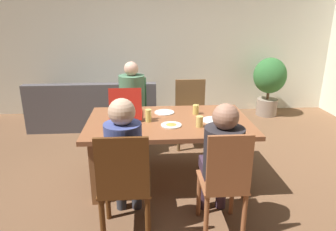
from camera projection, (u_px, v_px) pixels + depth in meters
ground_plane at (169, 179)px, 3.63m from camera, size 20.00×20.00×0.00m
back_wall at (158, 41)px, 5.78m from camera, size 6.79×0.12×2.74m
dining_table at (169, 127)px, 3.42m from camera, size 1.80×1.09×0.74m
chair_0 at (225, 181)px, 2.57m from camera, size 0.38×0.43×0.99m
person_0 at (222, 155)px, 2.65m from camera, size 0.34×0.52×1.18m
chair_1 at (133, 112)px, 4.41m from camera, size 0.41×0.44×0.99m
person_1 at (132, 99)px, 4.21m from camera, size 0.35×0.50×1.25m
chair_2 at (124, 185)px, 2.53m from camera, size 0.44×0.43×0.99m
person_2 at (125, 154)px, 2.61m from camera, size 0.31×0.54×1.23m
chair_3 at (191, 110)px, 4.45m from camera, size 0.46×0.39×0.96m
pizza_box_0 at (127, 112)px, 3.49m from camera, size 0.35×0.42×0.37m
plate_0 at (213, 120)px, 3.38m from camera, size 0.26×0.26×0.01m
plate_1 at (171, 125)px, 3.23m from camera, size 0.22×0.22×0.03m
plate_2 at (164, 112)px, 3.64m from camera, size 0.24×0.24×0.01m
drinking_glass_0 at (196, 110)px, 3.59m from camera, size 0.07×0.07×0.11m
drinking_glass_1 at (200, 122)px, 3.18m from camera, size 0.07×0.07×0.12m
drinking_glass_2 at (225, 126)px, 3.08m from camera, size 0.07×0.07×0.11m
drinking_glass_3 at (148, 116)px, 3.33m from camera, size 0.07×0.07×0.14m
couch at (95, 110)px, 5.30m from camera, size 2.10×0.87×0.80m
potted_plant at (269, 81)px, 5.71m from camera, size 0.60×0.60×1.09m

